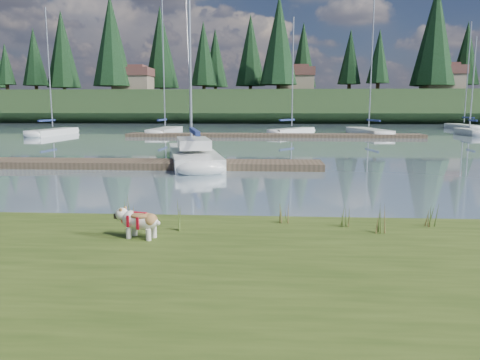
{
  "coord_description": "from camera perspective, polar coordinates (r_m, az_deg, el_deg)",
  "views": [
    {
      "loc": [
        1.68,
        -11.47,
        2.73
      ],
      "look_at": [
        0.99,
        -0.5,
        0.98
      ],
      "focal_mm": 35.0,
      "sensor_mm": 36.0,
      "label": 1
    }
  ],
  "objects": [
    {
      "name": "sailboat_main",
      "position": [
        24.08,
        -5.92,
        3.48
      ],
      "size": [
        4.37,
        10.52,
        14.71
      ],
      "rotation": [
        0.0,
        0.0,
        1.81
      ],
      "color": "silver",
      "rests_on": "ground"
    },
    {
      "name": "bulldog",
      "position": [
        8.69,
        -12.14,
        -4.79
      ],
      "size": [
        0.91,
        0.5,
        0.53
      ],
      "rotation": [
        0.0,
        0.0,
        2.88
      ],
      "color": "silver",
      "rests_on": "bank"
    },
    {
      "name": "weed_2",
      "position": [
        9.19,
        16.76,
        -4.39
      ],
      "size": [
        0.17,
        0.14,
        0.73
      ],
      "color": "#475B23",
      "rests_on": "bank"
    },
    {
      "name": "weed_5",
      "position": [
        10.05,
        22.34,
        -4.08
      ],
      "size": [
        0.17,
        0.14,
        0.52
      ],
      "color": "#475B23",
      "rests_on": "bank"
    },
    {
      "name": "sailboat_bg_1",
      "position": [
        47.78,
        -8.88,
        6.04
      ],
      "size": [
        2.0,
        9.15,
        13.47
      ],
      "rotation": [
        0.0,
        0.0,
        1.55
      ],
      "color": "silver",
      "rests_on": "ground"
    },
    {
      "name": "conifer_2",
      "position": [
        84.52,
        -15.42,
        16.07
      ],
      "size": [
        6.6,
        6.6,
        16.05
      ],
      "color": "#382619",
      "rests_on": "ridge"
    },
    {
      "name": "conifer_1",
      "position": [
        92.8,
        -23.78,
        13.58
      ],
      "size": [
        4.4,
        4.4,
        11.3
      ],
      "color": "#382619",
      "rests_on": "ridge"
    },
    {
      "name": "dock_far",
      "position": [
        41.55,
        4.08,
        5.45
      ],
      "size": [
        26.0,
        2.2,
        0.3
      ],
      "primitive_type": "cube",
      "color": "#4C3D2C",
      "rests_on": "ground"
    },
    {
      "name": "sailboat_bg_4",
      "position": [
        49.75,
        25.98,
        5.36
      ],
      "size": [
        1.64,
        6.13,
        9.15
      ],
      "rotation": [
        0.0,
        0.0,
        1.5
      ],
      "color": "silver",
      "rests_on": "ground"
    },
    {
      "name": "weed_4",
      "position": [
        9.52,
        12.78,
        -4.44
      ],
      "size": [
        0.17,
        0.14,
        0.47
      ],
      "color": "#475B23",
      "rests_on": "bank"
    },
    {
      "name": "ground",
      "position": [
        41.59,
        1.31,
        5.27
      ],
      "size": [
        200.0,
        200.0,
        0.0
      ],
      "primitive_type": "plane",
      "color": "#7A92A0",
      "rests_on": "ground"
    },
    {
      "name": "dock_near",
      "position": [
        21.4,
        -11.8,
        1.92
      ],
      "size": [
        16.0,
        2.0,
        0.3
      ],
      "primitive_type": "cube",
      "color": "#4C3D2C",
      "rests_on": "ground"
    },
    {
      "name": "weed_1",
      "position": [
        9.66,
        5.29,
        -4.13
      ],
      "size": [
        0.17,
        0.14,
        0.44
      ],
      "color": "#475B23",
      "rests_on": "bank"
    },
    {
      "name": "bank",
      "position": [
        6.26,
        -12.73,
        -15.26
      ],
      "size": [
        60.0,
        9.0,
        0.35
      ],
      "primitive_type": "cube",
      "color": "#3C4F19",
      "rests_on": "ground"
    },
    {
      "name": "house_2",
      "position": [
        85.43,
        23.47,
        11.38
      ],
      "size": [
        6.3,
        5.3,
        4.65
      ],
      "color": "gray",
      "rests_on": "ridge"
    },
    {
      "name": "sailboat_bg_0",
      "position": [
        48.31,
        -21.44,
        5.56
      ],
      "size": [
        2.07,
        8.15,
        11.68
      ],
      "rotation": [
        0.0,
        0.0,
        1.51
      ],
      "color": "silver",
      "rests_on": "ground"
    },
    {
      "name": "conifer_5",
      "position": [
        82.95,
        13.28,
        14.4
      ],
      "size": [
        3.96,
        3.96,
        10.35
      ],
      "color": "#382619",
      "rests_on": "ridge"
    },
    {
      "name": "house_1",
      "position": [
        82.71,
        6.77,
        12.15
      ],
      "size": [
        6.3,
        5.3,
        4.65
      ],
      "color": "gray",
      "rests_on": "ridge"
    },
    {
      "name": "sailboat_bg_5",
      "position": [
        61.66,
        25.35,
        5.93
      ],
      "size": [
        1.75,
        8.67,
        12.3
      ],
      "rotation": [
        0.0,
        0.0,
        1.57
      ],
      "color": "silver",
      "rests_on": "ground"
    },
    {
      "name": "sailboat_bg_3",
      "position": [
        47.2,
        15.07,
        5.8
      ],
      "size": [
        3.12,
        9.6,
        13.69
      ],
      "rotation": [
        0.0,
        0.0,
        1.71
      ],
      "color": "silver",
      "rests_on": "ground"
    },
    {
      "name": "weed_3",
      "position": [
        10.02,
        -13.48,
        -3.6
      ],
      "size": [
        0.17,
        0.14,
        0.55
      ],
      "color": "#475B23",
      "rests_on": "bank"
    },
    {
      "name": "sailboat_bg_2",
      "position": [
        46.46,
        6.73,
        6.01
      ],
      "size": [
        5.28,
        6.89,
        11.08
      ],
      "rotation": [
        0.0,
        0.0,
        0.98
      ],
      "color": "silver",
      "rests_on": "ground"
    },
    {
      "name": "weed_0",
      "position": [
        9.09,
        -7.54,
        -4.39
      ],
      "size": [
        0.17,
        0.14,
        0.67
      ],
      "color": "#475B23",
      "rests_on": "bank"
    },
    {
      "name": "conifer_4",
      "position": [
        78.17,
        4.77,
        16.62
      ],
      "size": [
        6.16,
        6.16,
        15.1
      ],
      "color": "#382619",
      "rests_on": "ridge"
    },
    {
      "name": "mud_lip",
      "position": [
        10.36,
        -5.87,
        -5.89
      ],
      "size": [
        60.0,
        0.5,
        0.14
      ],
      "primitive_type": "cube",
      "color": "#33281C",
      "rests_on": "ground"
    },
    {
      "name": "conifer_3",
      "position": [
        84.76,
        -4.46,
        15.11
      ],
      "size": [
        4.84,
        4.84,
        12.25
      ],
      "color": "#382619",
      "rests_on": "ridge"
    },
    {
      "name": "house_0",
      "position": [
        84.96,
        -12.84,
        11.9
      ],
      "size": [
        6.3,
        5.3,
        4.65
      ],
      "color": "gray",
      "rests_on": "ridge"
    },
    {
      "name": "conifer_6",
      "position": [
        84.47,
        22.68,
        16.02
      ],
      "size": [
        7.04,
        7.04,
        17.0
      ],
      "color": "#382619",
      "rests_on": "ridge"
    },
    {
      "name": "ridge",
      "position": [
        84.48,
        2.52,
        8.87
      ],
      "size": [
        200.0,
        20.0,
        5.0
      ],
      "primitive_type": "cube",
      "color": "#1F3319",
      "rests_on": "ground"
    }
  ]
}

